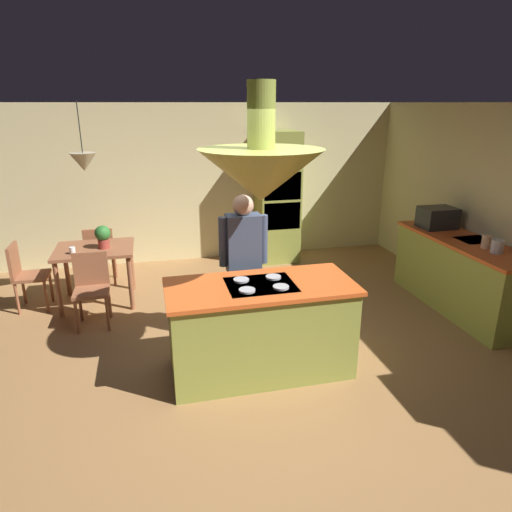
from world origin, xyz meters
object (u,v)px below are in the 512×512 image
kitchen_island (260,328)px  chair_by_back_wall (100,252)px  oven_tower (277,198)px  microwave_on_counter (438,218)px  potted_plant_on_table (103,236)px  canister_sugar (486,242)px  person_at_island (244,259)px  chair_at_corner (24,272)px  canister_flour (497,247)px  cup_on_table (72,251)px  dining_table (95,256)px  chair_facing_island (92,284)px

kitchen_island → chair_by_back_wall: kitchen_island is taller
chair_by_back_wall → oven_tower: bearing=-169.6°
chair_by_back_wall → microwave_on_counter: size_ratio=1.89×
potted_plant_on_table → canister_sugar: bearing=-19.9°
kitchen_island → person_at_island: size_ratio=1.09×
kitchen_island → chair_by_back_wall: size_ratio=2.06×
chair_at_corner → potted_plant_on_table: potted_plant_on_table is taller
person_at_island → potted_plant_on_table: (-1.55, 1.38, -0.02)m
canister_flour → oven_tower: bearing=120.5°
canister_sugar → chair_by_back_wall: bearing=153.5°
potted_plant_on_table → cup_on_table: (-0.36, -0.16, -0.12)m
dining_table → kitchen_island: bearing=-51.0°
canister_sugar → chair_facing_island: bearing=167.5°
chair_at_corner → oven_tower: bearing=-72.7°
chair_facing_island → chair_at_corner: (-0.87, 0.63, 0.00)m
person_at_island → canister_flour: bearing=-7.9°
oven_tower → cup_on_table: size_ratio=23.64×
canister_sugar → microwave_on_counter: 0.96m
microwave_on_counter → chair_facing_island: bearing=179.3°
potted_plant_on_table → chair_at_corner: bearing=177.8°
chair_by_back_wall → microwave_on_counter: 4.76m
potted_plant_on_table → chair_by_back_wall: bearing=101.0°
chair_facing_island → chair_by_back_wall: 1.25m
cup_on_table → canister_flour: (4.77, -1.61, 0.19)m
microwave_on_counter → person_at_island: bearing=-165.5°
cup_on_table → canister_sugar: (4.77, -1.43, 0.20)m
kitchen_island → canister_flour: (2.84, 0.28, 0.53)m
oven_tower → potted_plant_on_table: (-2.67, -1.18, -0.14)m
person_at_island → chair_by_back_wall: person_at_island is taller
kitchen_island → microwave_on_counter: bearing=26.6°
kitchen_island → person_at_island: person_at_island is taller
person_at_island → canister_flour: size_ratio=10.80×
person_at_island → chair_at_corner: (-2.55, 1.42, -0.44)m
cup_on_table → canister_flour: bearing=-18.7°
canister_sugar → kitchen_island: bearing=-170.7°
chair_facing_island → microwave_on_counter: microwave_on_counter is taller
chair_by_back_wall → kitchen_island: bearing=121.9°
chair_by_back_wall → canister_sugar: size_ratio=5.55×
microwave_on_counter → cup_on_table: bearing=174.3°
dining_table → canister_sugar: canister_sugar is taller
person_at_island → potted_plant_on_table: 2.08m
dining_table → cup_on_table: 0.35m
microwave_on_counter → potted_plant_on_table: bearing=171.7°
dining_table → canister_sugar: (4.54, -1.64, 0.35)m
chair_facing_island → potted_plant_on_table: (0.13, 0.59, 0.42)m
chair_facing_island → kitchen_island: bearing=-40.9°
person_at_island → chair_by_back_wall: (-1.68, 2.05, -0.44)m
kitchen_island → cup_on_table: kitchen_island is taller
canister_flour → chair_at_corner: bearing=161.4°
chair_at_corner → canister_sugar: (5.41, -1.64, 0.50)m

